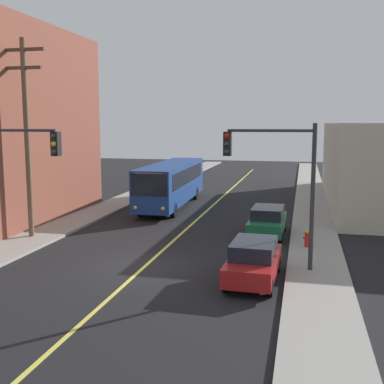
{
  "coord_description": "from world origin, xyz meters",
  "views": [
    {
      "loc": [
        6.53,
        -19.06,
        6.14
      ],
      "look_at": [
        0.0,
        8.94,
        2.0
      ],
      "focal_mm": 44.71,
      "sensor_mm": 36.0,
      "label": 1
    }
  ],
  "objects_px": {
    "parked_car_green": "(267,221)",
    "parked_car_red": "(254,260)",
    "utility_pole_near": "(27,130)",
    "traffic_signal_right_corner": "(275,169)",
    "traffic_signal_left_corner": "(15,167)",
    "fire_hydrant": "(307,238)",
    "city_bus": "(172,182)"
  },
  "relations": [
    {
      "from": "traffic_signal_left_corner",
      "to": "parked_car_red",
      "type": "bearing_deg",
      "value": 0.87
    },
    {
      "from": "parked_car_green",
      "to": "fire_hydrant",
      "type": "xyz_separation_m",
      "value": [
        2.12,
        -2.47,
        -0.26
      ]
    },
    {
      "from": "parked_car_green",
      "to": "parked_car_red",
      "type": "bearing_deg",
      "value": -89.73
    },
    {
      "from": "fire_hydrant",
      "to": "utility_pole_near",
      "type": "bearing_deg",
      "value": -176.01
    },
    {
      "from": "parked_car_red",
      "to": "city_bus",
      "type": "bearing_deg",
      "value": 116.02
    },
    {
      "from": "city_bus",
      "to": "parked_car_green",
      "type": "distance_m",
      "value": 11.15
    },
    {
      "from": "city_bus",
      "to": "parked_car_red",
      "type": "height_order",
      "value": "city_bus"
    },
    {
      "from": "utility_pole_near",
      "to": "traffic_signal_right_corner",
      "type": "relative_size",
      "value": 1.72
    },
    {
      "from": "traffic_signal_right_corner",
      "to": "parked_car_green",
      "type": "bearing_deg",
      "value": 96.19
    },
    {
      "from": "parked_car_green",
      "to": "traffic_signal_left_corner",
      "type": "relative_size",
      "value": 0.74
    },
    {
      "from": "parked_car_red",
      "to": "fire_hydrant",
      "type": "distance_m",
      "value": 5.7
    },
    {
      "from": "parked_car_red",
      "to": "parked_car_green",
      "type": "relative_size",
      "value": 1.0
    },
    {
      "from": "fire_hydrant",
      "to": "traffic_signal_right_corner",
      "type": "bearing_deg",
      "value": -110.92
    },
    {
      "from": "city_bus",
      "to": "parked_car_green",
      "type": "height_order",
      "value": "city_bus"
    },
    {
      "from": "parked_car_green",
      "to": "traffic_signal_right_corner",
      "type": "xyz_separation_m",
      "value": [
        0.68,
        -6.23,
        3.46
      ]
    },
    {
      "from": "parked_car_green",
      "to": "traffic_signal_right_corner",
      "type": "bearing_deg",
      "value": -83.81
    },
    {
      "from": "traffic_signal_left_corner",
      "to": "utility_pole_near",
      "type": "bearing_deg",
      "value": 115.74
    },
    {
      "from": "traffic_signal_left_corner",
      "to": "traffic_signal_right_corner",
      "type": "distance_m",
      "value": 10.95
    },
    {
      "from": "parked_car_green",
      "to": "utility_pole_near",
      "type": "height_order",
      "value": "utility_pole_near"
    },
    {
      "from": "traffic_signal_left_corner",
      "to": "traffic_signal_right_corner",
      "type": "xyz_separation_m",
      "value": [
        10.82,
        1.69,
        0.0
      ]
    },
    {
      "from": "city_bus",
      "to": "parked_car_green",
      "type": "xyz_separation_m",
      "value": [
        7.67,
        -8.03,
        -0.98
      ]
    },
    {
      "from": "traffic_signal_right_corner",
      "to": "fire_hydrant",
      "type": "relative_size",
      "value": 7.14
    },
    {
      "from": "city_bus",
      "to": "fire_hydrant",
      "type": "xyz_separation_m",
      "value": [
        9.79,
        -10.5,
        -1.23
      ]
    },
    {
      "from": "parked_car_red",
      "to": "utility_pole_near",
      "type": "relative_size",
      "value": 0.43
    },
    {
      "from": "parked_car_red",
      "to": "fire_hydrant",
      "type": "height_order",
      "value": "parked_car_red"
    },
    {
      "from": "parked_car_green",
      "to": "utility_pole_near",
      "type": "relative_size",
      "value": 0.43
    },
    {
      "from": "city_bus",
      "to": "traffic_signal_right_corner",
      "type": "bearing_deg",
      "value": -59.64
    },
    {
      "from": "utility_pole_near",
      "to": "traffic_signal_left_corner",
      "type": "distance_m",
      "value": 5.16
    },
    {
      "from": "traffic_signal_right_corner",
      "to": "fire_hydrant",
      "type": "distance_m",
      "value": 5.48
    },
    {
      "from": "traffic_signal_left_corner",
      "to": "fire_hydrant",
      "type": "height_order",
      "value": "traffic_signal_left_corner"
    },
    {
      "from": "parked_car_red",
      "to": "traffic_signal_left_corner",
      "type": "distance_m",
      "value": 10.76
    },
    {
      "from": "parked_car_green",
      "to": "traffic_signal_left_corner",
      "type": "distance_m",
      "value": 13.33
    }
  ]
}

